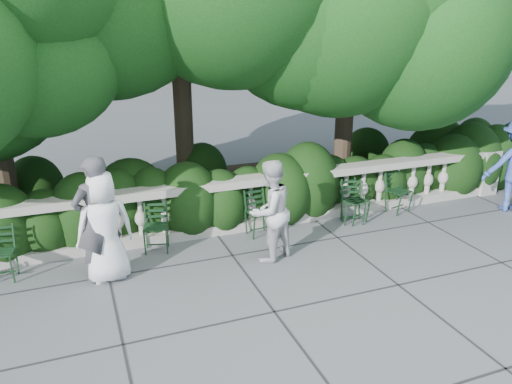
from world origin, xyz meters
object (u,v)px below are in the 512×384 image
object	(u,v)px
chair_d	(359,224)
chair_e	(403,214)
chair_c	(262,238)
person_casual_man	(270,211)
chair_a	(157,255)
person_businessman	(105,227)
chair_b	(2,284)
chair_f	(354,225)
person_woman_grey	(97,220)

from	to	relation	value
chair_d	chair_e	size ratio (longest dim) A/B	1.00
chair_c	person_casual_man	distance (m)	1.17
chair_a	person_businessman	distance (m)	1.30
chair_c	person_businessman	xyz separation A→B (m)	(-2.71, -0.56, 0.85)
chair_a	chair_b	xyz separation A→B (m)	(-2.34, -0.15, 0.00)
chair_e	chair_b	bearing A→B (deg)	166.22
chair_a	person_businessman	bearing A→B (deg)	-131.36
chair_d	chair_f	xyz separation A→B (m)	(-0.13, -0.02, 0.00)
chair_d	person_casual_man	distance (m)	2.42
chair_b	person_businessman	size ratio (longest dim) A/B	0.49
person_woman_grey	chair_b	bearing A→B (deg)	-35.59
chair_c	chair_f	distance (m)	1.84
chair_e	person_casual_man	size ratio (longest dim) A/B	0.50
chair_b	person_businessman	bearing A→B (deg)	-7.27
chair_b	person_businessman	world-z (taller)	person_businessman
chair_d	person_woman_grey	world-z (taller)	person_woman_grey
chair_a	chair_b	distance (m)	2.34
chair_c	chair_f	size ratio (longest dim) A/B	1.00
chair_a	chair_c	distance (m)	1.90
chair_a	chair_e	world-z (taller)	same
chair_b	person_casual_man	size ratio (longest dim) A/B	0.50
chair_a	chair_f	world-z (taller)	same
chair_b	chair_e	size ratio (longest dim) A/B	1.00
chair_a	chair_e	size ratio (longest dim) A/B	1.00
chair_c	person_casual_man	xyz separation A→B (m)	(-0.19, -0.79, 0.84)
person_casual_man	chair_c	bearing A→B (deg)	-126.94
chair_f	person_businessman	size ratio (longest dim) A/B	0.49
chair_a	chair_f	xyz separation A→B (m)	(3.75, -0.10, 0.00)
chair_d	person_businessman	xyz separation A→B (m)	(-4.69, -0.47, 0.85)
chair_f	person_businessman	world-z (taller)	person_businessman
chair_c	chair_d	world-z (taller)	same
chair_c	person_woman_grey	world-z (taller)	person_woman_grey
chair_c	person_woman_grey	distance (m)	3.02
chair_b	chair_d	distance (m)	6.22
chair_b	person_woman_grey	bearing A→B (deg)	-6.72
chair_c	chair_b	bearing A→B (deg)	176.82
person_casual_man	chair_e	bearing A→B (deg)	170.86
chair_c	chair_e	bearing A→B (deg)	-4.41
chair_e	chair_f	world-z (taller)	same
chair_d	person_woman_grey	bearing A→B (deg)	170.87
chair_c	person_casual_man	size ratio (longest dim) A/B	0.50
chair_e	chair_f	bearing A→B (deg)	171.63
chair_c	chair_d	distance (m)	1.98
person_woman_grey	chair_f	bearing A→B (deg)	163.67
chair_c	chair_e	world-z (taller)	same
chair_b	chair_f	bearing A→B (deg)	7.94
chair_e	chair_c	bearing A→B (deg)	165.51
chair_d	chair_e	xyz separation A→B (m)	(1.10, 0.13, 0.00)
chair_d	chair_b	bearing A→B (deg)	166.36
chair_f	person_casual_man	distance (m)	2.30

